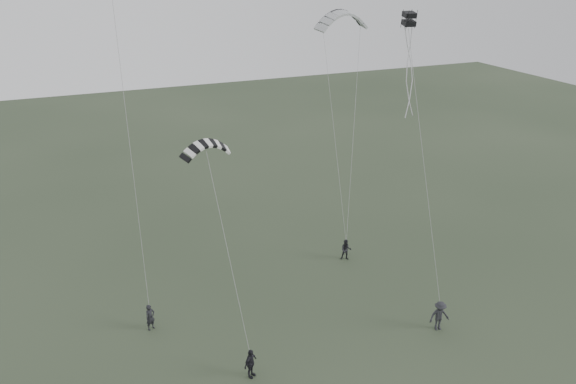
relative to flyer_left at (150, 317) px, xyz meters
name	(u,v)px	position (x,y,z in m)	size (l,w,h in m)	color
ground	(308,345)	(7.86, -4.81, -0.80)	(140.00, 140.00, 0.00)	#2D3A27
flyer_left	(150,317)	(0.00, 0.00, 0.00)	(0.59, 0.39, 1.61)	black
flyer_right	(346,250)	(14.28, 2.90, -0.03)	(0.75, 0.59, 1.55)	black
flyer_center	(251,363)	(4.06, -6.02, 0.02)	(0.97, 0.40, 1.66)	black
flyer_far	(439,316)	(15.42, -6.41, 0.13)	(1.20, 0.69, 1.86)	#222327
kite_pale_large	(343,13)	(16.09, 8.15, 15.64)	(4.19, 0.94, 1.70)	#A9ACAE
kite_striped	(206,144)	(3.45, -1.73, 10.61)	(2.59, 0.65, 1.06)	black
kite_box	(409,19)	(15.46, -0.88, 16.07)	(0.64, 0.64, 0.71)	black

